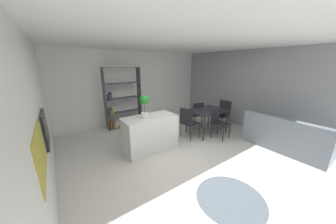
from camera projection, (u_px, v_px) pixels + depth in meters
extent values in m
plane|color=beige|center=(178.00, 154.00, 4.01)|extent=(8.74, 8.74, 0.00)
cube|color=white|center=(180.00, 38.00, 3.27)|extent=(6.36, 6.07, 0.06)
cube|color=white|center=(128.00, 88.00, 6.00)|extent=(6.36, 0.06, 2.62)
cube|color=gray|center=(253.00, 91.00, 5.38)|extent=(0.06, 6.07, 2.62)
cube|color=silver|center=(9.00, 131.00, 2.10)|extent=(0.64, 5.47, 2.62)
cube|color=#9E932D|center=(41.00, 153.00, 1.83)|extent=(0.01, 0.99, 0.57)
cube|color=black|center=(45.00, 129.00, 2.59)|extent=(0.04, 0.60, 0.56)
cylinder|color=#B7BABC|center=(39.00, 116.00, 2.51)|extent=(0.02, 0.48, 0.02)
cube|color=silver|center=(150.00, 133.00, 4.17)|extent=(1.35, 0.65, 0.89)
cylinder|color=white|center=(145.00, 115.00, 3.96)|extent=(0.18, 0.18, 0.12)
cylinder|color=#476633|center=(145.00, 108.00, 3.91)|extent=(0.01, 0.01, 0.24)
sphere|color=#1F8924|center=(144.00, 100.00, 3.86)|extent=(0.22, 0.22, 0.22)
cube|color=#4C4C51|center=(105.00, 100.00, 5.27)|extent=(0.02, 0.31, 2.06)
cube|color=#4C4C51|center=(139.00, 96.00, 5.94)|extent=(0.02, 0.31, 2.06)
cube|color=#4C4C51|center=(121.00, 67.00, 5.31)|extent=(1.24, 0.31, 0.02)
cube|color=#4C4C51|center=(125.00, 125.00, 5.89)|extent=(1.24, 0.31, 0.02)
cube|color=#4C4C51|center=(124.00, 112.00, 5.74)|extent=(1.19, 0.31, 0.02)
cube|color=#4C4C51|center=(123.00, 98.00, 5.60)|extent=(1.19, 0.31, 0.02)
cube|color=#4C4C51|center=(122.00, 83.00, 5.46)|extent=(1.19, 0.31, 0.02)
cube|color=orange|center=(111.00, 125.00, 5.57)|extent=(0.04, 0.25, 0.24)
cube|color=#38383D|center=(112.00, 125.00, 5.60)|extent=(0.05, 0.25, 0.20)
cube|color=gold|center=(114.00, 125.00, 5.64)|extent=(0.06, 0.25, 0.16)
cube|color=silver|center=(116.00, 124.00, 5.67)|extent=(0.05, 0.25, 0.24)
cube|color=#38383D|center=(109.00, 111.00, 5.42)|extent=(0.06, 0.25, 0.20)
cube|color=#338E4C|center=(110.00, 112.00, 5.45)|extent=(0.04, 0.25, 0.16)
cube|color=gold|center=(112.00, 111.00, 5.48)|extent=(0.04, 0.25, 0.21)
cube|color=#8E4793|center=(109.00, 97.00, 5.31)|extent=(0.04, 0.25, 0.16)
cube|color=#38383D|center=(110.00, 96.00, 5.33)|extent=(0.05, 0.25, 0.22)
cylinder|color=slate|center=(230.00, 199.00, 2.68)|extent=(1.11, 1.11, 0.01)
cube|color=#232328|center=(207.00, 110.00, 5.13)|extent=(1.19, 0.87, 0.03)
cylinder|color=#232328|center=(204.00, 129.00, 4.65)|extent=(0.04, 0.04, 0.73)
cylinder|color=#232328|center=(227.00, 122.00, 5.24)|extent=(0.04, 0.04, 0.73)
cylinder|color=#232328|center=(186.00, 122.00, 5.24)|extent=(0.04, 0.04, 0.73)
cylinder|color=#232328|center=(209.00, 116.00, 5.83)|extent=(0.04, 0.04, 0.73)
cube|color=#232328|center=(195.00, 115.00, 5.65)|extent=(0.47, 0.47, 0.03)
cube|color=#232328|center=(198.00, 109.00, 5.42)|extent=(0.41, 0.09, 0.44)
cylinder|color=#232328|center=(195.00, 119.00, 5.95)|extent=(0.03, 0.03, 0.45)
cylinder|color=#232328|center=(187.00, 120.00, 5.79)|extent=(0.03, 0.03, 0.45)
cylinder|color=#232328|center=(202.00, 122.00, 5.64)|extent=(0.03, 0.03, 0.45)
cylinder|color=#232328|center=(193.00, 123.00, 5.49)|extent=(0.03, 0.03, 0.45)
cube|color=#232328|center=(221.00, 124.00, 4.78)|extent=(0.50, 0.51, 0.03)
cube|color=#232328|center=(215.00, 114.00, 4.86)|extent=(0.44, 0.09, 0.46)
cylinder|color=#232328|center=(223.00, 135.00, 4.59)|extent=(0.03, 0.03, 0.45)
cylinder|color=#232328|center=(230.00, 131.00, 4.83)|extent=(0.03, 0.03, 0.45)
cylinder|color=#232328|center=(211.00, 131.00, 4.86)|extent=(0.03, 0.03, 0.45)
cylinder|color=#232328|center=(218.00, 128.00, 5.11)|extent=(0.03, 0.03, 0.45)
cube|color=#232328|center=(221.00, 115.00, 5.61)|extent=(0.48, 0.47, 0.03)
cube|color=#232328|center=(225.00, 107.00, 5.67)|extent=(0.06, 0.44, 0.48)
cylinder|color=#232328|center=(212.00, 121.00, 5.70)|extent=(0.03, 0.03, 0.44)
cylinder|color=#232328|center=(222.00, 124.00, 5.42)|extent=(0.03, 0.03, 0.44)
cylinder|color=#232328|center=(219.00, 119.00, 5.94)|extent=(0.03, 0.03, 0.44)
cylinder|color=#232328|center=(228.00, 122.00, 5.65)|extent=(0.03, 0.03, 0.44)
cube|color=#232328|center=(190.00, 123.00, 4.82)|extent=(0.48, 0.50, 0.03)
cube|color=#232328|center=(186.00, 117.00, 4.62)|extent=(0.08, 0.46, 0.46)
cylinder|color=#232328|center=(199.00, 131.00, 4.86)|extent=(0.03, 0.03, 0.45)
cylinder|color=#232328|center=(189.00, 127.00, 5.15)|extent=(0.03, 0.03, 0.45)
cylinder|color=#232328|center=(191.00, 134.00, 4.63)|extent=(0.03, 0.03, 0.45)
cylinder|color=#232328|center=(181.00, 130.00, 4.91)|extent=(0.03, 0.03, 0.45)
cube|color=slate|center=(285.00, 141.00, 4.27)|extent=(0.89, 1.89, 0.42)
cube|color=slate|center=(283.00, 128.00, 3.95)|extent=(0.18, 1.89, 0.47)
cube|color=slate|center=(335.00, 142.00, 3.52)|extent=(0.69, 0.14, 0.20)
cube|color=slate|center=(255.00, 120.00, 4.90)|extent=(0.69, 0.14, 0.20)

